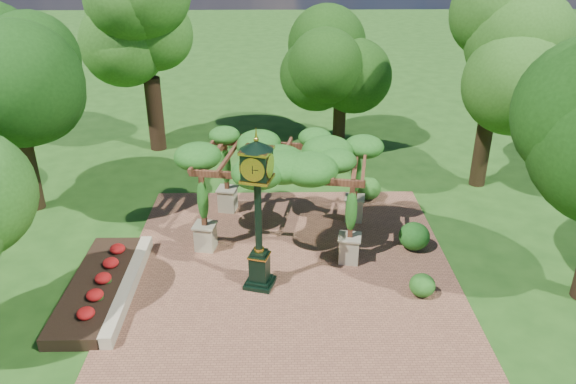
{
  "coord_description": "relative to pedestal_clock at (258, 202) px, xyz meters",
  "views": [
    {
      "loc": [
        -0.27,
        -12.92,
        9.55
      ],
      "look_at": [
        0.0,
        2.5,
        2.2
      ],
      "focal_mm": 35.0,
      "sensor_mm": 36.0,
      "label": 1
    }
  ],
  "objects": [
    {
      "name": "shrub_mid",
      "position": [
        4.93,
        1.97,
        -2.25
      ],
      "size": [
        1.31,
        1.31,
        0.9
      ],
      "primitive_type": "ellipsoid",
      "rotation": [
        0.0,
        0.0,
        -0.42
      ],
      "color": "#1D5618",
      "rests_on": "brick_plaza"
    },
    {
      "name": "border_wall",
      "position": [
        -3.75,
        -0.24,
        -2.54
      ],
      "size": [
        0.35,
        5.0,
        0.4
      ],
      "primitive_type": "cube",
      "color": "#C6B793",
      "rests_on": "ground"
    },
    {
      "name": "tree_east_far",
      "position": [
        8.64,
        7.0,
        2.83
      ],
      "size": [
        3.76,
        3.76,
        8.13
      ],
      "color": "black",
      "rests_on": "ground"
    },
    {
      "name": "pergola",
      "position": [
        0.72,
        3.04,
        0.04
      ],
      "size": [
        5.87,
        4.26,
        3.38
      ],
      "rotation": [
        0.0,
        0.0,
        -0.18
      ],
      "color": "#BBB38B",
      "rests_on": "brick_plaza"
    },
    {
      "name": "brick_plaza",
      "position": [
        0.85,
        0.26,
        -2.72
      ],
      "size": [
        10.0,
        12.0,
        0.04
      ],
      "primitive_type": "cube",
      "color": "brown",
      "rests_on": "ground"
    },
    {
      "name": "flower_bed",
      "position": [
        -4.65,
        -0.24,
        -2.56
      ],
      "size": [
        1.5,
        5.0,
        0.36
      ],
      "primitive_type": "cube",
      "color": "red",
      "rests_on": "ground"
    },
    {
      "name": "shrub_back",
      "position": [
        3.99,
        5.65,
        -2.27
      ],
      "size": [
        1.26,
        1.26,
        0.86
      ],
      "primitive_type": "ellipsoid",
      "rotation": [
        0.0,
        0.0,
        -0.41
      ],
      "color": "#245719",
      "rests_on": "brick_plaza"
    },
    {
      "name": "sundial",
      "position": [
        0.24,
        8.73,
        -2.36
      ],
      "size": [
        0.56,
        0.56,
        0.87
      ],
      "rotation": [
        0.0,
        0.0,
        -0.19
      ],
      "color": "gray",
      "rests_on": "ground"
    },
    {
      "name": "tree_west_near",
      "position": [
        -8.5,
        5.2,
        2.43
      ],
      "size": [
        3.69,
        3.69,
        7.55
      ],
      "color": "#322214",
      "rests_on": "ground"
    },
    {
      "name": "ground",
      "position": [
        0.85,
        -0.74,
        -2.74
      ],
      "size": [
        120.0,
        120.0,
        0.0
      ],
      "primitive_type": "plane",
      "color": "#1E4714",
      "rests_on": "ground"
    },
    {
      "name": "tree_west_far",
      "position": [
        -5.1,
        11.28,
        3.25
      ],
      "size": [
        4.04,
        4.04,
        8.76
      ],
      "color": "black",
      "rests_on": "ground"
    },
    {
      "name": "shrub_front",
      "position": [
        4.6,
        -0.59,
        -2.37
      ],
      "size": [
        0.96,
        0.96,
        0.66
      ],
      "primitive_type": "ellipsoid",
      "rotation": [
        0.0,
        0.0,
        -0.4
      ],
      "color": "#235B1A",
      "rests_on": "brick_plaza"
    },
    {
      "name": "tree_north",
      "position": [
        3.45,
        11.65,
        1.47
      ],
      "size": [
        4.08,
        4.08,
        6.12
      ],
      "color": "#302113",
      "rests_on": "ground"
    },
    {
      "name": "pedestal_clock",
      "position": [
        0.0,
        0.0,
        0.0
      ],
      "size": [
        1.12,
        1.12,
        4.58
      ],
      "rotation": [
        0.0,
        0.0,
        -0.28
      ],
      "color": "black",
      "rests_on": "brick_plaza"
    }
  ]
}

